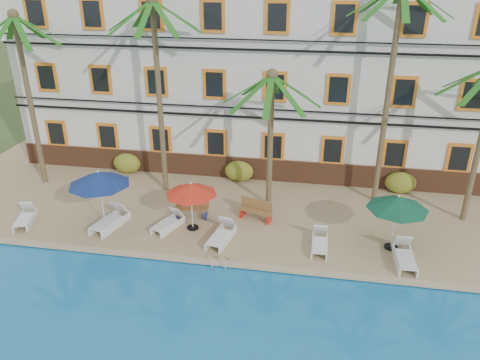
% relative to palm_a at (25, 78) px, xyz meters
% --- Properties ---
extents(ground, '(100.00, 100.00, 0.00)m').
position_rel_palm_a_xyz_m(ground, '(10.24, -4.76, -5.71)').
color(ground, '#384C23').
rests_on(ground, ground).
extents(pool_deck, '(30.00, 12.00, 0.25)m').
position_rel_palm_a_xyz_m(pool_deck, '(10.24, 0.24, -5.59)').
color(pool_deck, tan).
rests_on(pool_deck, ground).
extents(pool_coping, '(30.00, 0.35, 0.06)m').
position_rel_palm_a_xyz_m(pool_coping, '(10.24, -5.66, -5.43)').
color(pool_coping, tan).
rests_on(pool_coping, pool_deck).
extents(hotel_building, '(25.40, 6.44, 10.22)m').
position_rel_palm_a_xyz_m(hotel_building, '(10.24, 5.22, -0.34)').
color(hotel_building, silver).
rests_on(hotel_building, pool_deck).
extents(palm_a, '(4.25, 4.25, 8.58)m').
position_rel_palm_a_xyz_m(palm_a, '(0.00, 0.00, 0.00)').
color(palm_a, brown).
rests_on(palm_a, pool_deck).
extents(palm_b, '(4.25, 4.25, 9.28)m').
position_rel_palm_a_xyz_m(palm_b, '(6.54, 0.22, 0.39)').
color(palm_b, brown).
rests_on(palm_b, pool_deck).
extents(palm_c, '(4.25, 4.25, 6.43)m').
position_rel_palm_a_xyz_m(palm_c, '(11.87, -0.50, -1.26)').
color(palm_c, brown).
rests_on(palm_c, pool_deck).
extents(palm_d, '(4.25, 4.25, 10.00)m').
position_rel_palm_a_xyz_m(palm_d, '(16.86, 0.80, 0.80)').
color(palm_d, brown).
rests_on(palm_d, pool_deck).
extents(shrub_left, '(1.50, 0.90, 1.10)m').
position_rel_palm_a_xyz_m(shrub_left, '(3.84, 1.84, -4.91)').
color(shrub_left, '#33631C').
rests_on(shrub_left, pool_deck).
extents(shrub_mid, '(1.50, 0.90, 1.10)m').
position_rel_palm_a_xyz_m(shrub_mid, '(10.03, 1.84, -4.91)').
color(shrub_mid, '#33631C').
rests_on(shrub_mid, pool_deck).
extents(shrub_right, '(1.50, 0.90, 1.10)m').
position_rel_palm_a_xyz_m(shrub_right, '(18.17, 1.84, -4.91)').
color(shrub_right, '#33631C').
rests_on(shrub_right, pool_deck).
extents(umbrella_blue, '(2.62, 2.62, 2.61)m').
position_rel_palm_a_xyz_m(umbrella_blue, '(5.03, -3.67, -3.23)').
color(umbrella_blue, black).
rests_on(umbrella_blue, pool_deck).
extents(umbrella_red, '(2.21, 2.21, 2.22)m').
position_rel_palm_a_xyz_m(umbrella_red, '(8.90, -3.30, -3.58)').
color(umbrella_red, black).
rests_on(umbrella_red, pool_deck).
extents(umbrella_green, '(2.40, 2.40, 2.40)m').
position_rel_palm_a_xyz_m(umbrella_green, '(17.18, -3.41, -3.42)').
color(umbrella_green, black).
rests_on(umbrella_green, pool_deck).
extents(lounger_a, '(1.10, 1.82, 0.81)m').
position_rel_palm_a_xyz_m(lounger_a, '(1.48, -4.08, -5.20)').
color(lounger_a, silver).
rests_on(lounger_a, pool_deck).
extents(lounger_b, '(1.19, 2.14, 0.96)m').
position_rel_palm_a_xyz_m(lounger_b, '(5.34, -3.73, -5.15)').
color(lounger_b, silver).
rests_on(lounger_b, pool_deck).
extents(lounger_c, '(1.19, 1.81, 0.81)m').
position_rel_palm_a_xyz_m(lounger_c, '(7.86, -3.43, -5.20)').
color(lounger_c, silver).
rests_on(lounger_c, pool_deck).
extents(lounger_d, '(1.01, 1.97, 0.89)m').
position_rel_palm_a_xyz_m(lounger_d, '(10.34, -4.06, -5.17)').
color(lounger_d, silver).
rests_on(lounger_d, pool_deck).
extents(lounger_e, '(0.64, 1.76, 0.83)m').
position_rel_palm_a_xyz_m(lounger_e, '(14.34, -3.91, -5.19)').
color(lounger_e, silver).
rests_on(lounger_e, pool_deck).
extents(lounger_f, '(0.74, 1.94, 0.91)m').
position_rel_palm_a_xyz_m(lounger_f, '(17.55, -4.36, -5.17)').
color(lounger_f, silver).
rests_on(lounger_f, pool_deck).
extents(bench_left, '(1.53, 0.58, 0.93)m').
position_rel_palm_a_xyz_m(bench_left, '(8.59, -2.24, -4.99)').
color(bench_left, olive).
rests_on(bench_left, pool_deck).
extents(bench_right, '(1.57, 0.90, 0.93)m').
position_rel_palm_a_xyz_m(bench_right, '(11.49, -1.99, -4.99)').
color(bench_right, olive).
rests_on(bench_right, pool_deck).
extents(pool_ladder, '(0.54, 0.74, 0.74)m').
position_rel_palm_a_xyz_m(pool_ladder, '(10.67, -5.76, -5.46)').
color(pool_ladder, silver).
rests_on(pool_ladder, ground).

